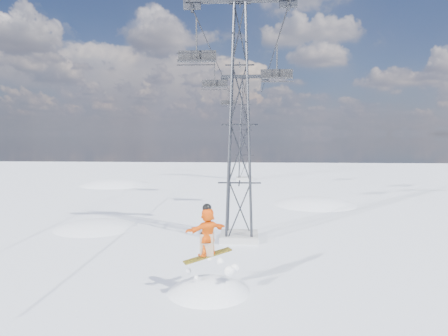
% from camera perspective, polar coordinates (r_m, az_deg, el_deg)
% --- Properties ---
extents(ground, '(120.00, 120.00, 0.00)m').
position_cam_1_polar(ground, '(12.00, -2.82, -20.09)').
color(ground, white).
rests_on(ground, ground).
extents(snow_terrain, '(39.00, 37.00, 22.00)m').
position_cam_1_polar(snow_terrain, '(35.75, -6.85, -19.35)').
color(snow_terrain, white).
rests_on(snow_terrain, ground).
extents(lift_tower_near, '(5.20, 1.80, 11.43)m').
position_cam_1_polar(lift_tower_near, '(18.82, 2.23, 6.11)').
color(lift_tower_near, '#999999').
rests_on(lift_tower_near, ground).
extents(lift_tower_far, '(5.20, 1.80, 11.43)m').
position_cam_1_polar(lift_tower_far, '(43.81, 2.95, 5.41)').
color(lift_tower_far, '#999999').
rests_on(lift_tower_far, ground).
extents(haul_cables, '(4.46, 51.00, 0.06)m').
position_cam_1_polar(haul_cables, '(30.86, 2.75, 15.68)').
color(haul_cables, black).
rests_on(haul_cables, ground).
extents(lift_chair_near, '(1.93, 0.55, 2.39)m').
position_cam_1_polar(lift_chair_near, '(20.88, -3.91, 15.55)').
color(lift_chair_near, black).
rests_on(lift_chair_near, ground).
extents(lift_chair_mid, '(2.04, 0.59, 2.52)m').
position_cam_1_polar(lift_chair_mid, '(26.24, 7.55, 13.09)').
color(lift_chair_mid, black).
rests_on(lift_chair_mid, ground).
extents(lift_chair_far, '(1.97, 0.57, 2.44)m').
position_cam_1_polar(lift_chair_far, '(31.41, -1.35, 11.89)').
color(lift_chair_far, black).
rests_on(lift_chair_far, ground).
extents(lift_chair_extra, '(1.83, 0.53, 2.27)m').
position_cam_1_polar(lift_chair_extra, '(51.53, 0.57, 9.30)').
color(lift_chair_extra, black).
rests_on(lift_chair_extra, ground).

